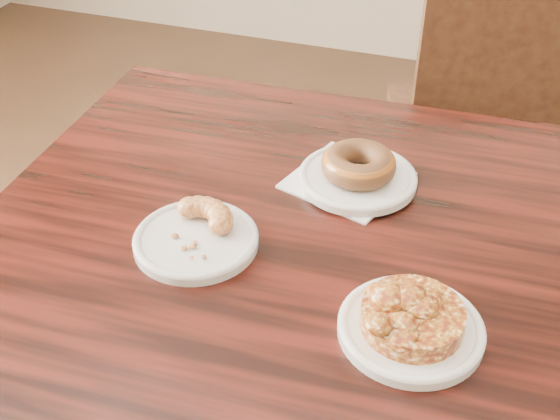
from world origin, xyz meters
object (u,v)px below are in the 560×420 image
(apple_fritter, at_px, (413,313))
(glazed_donut, at_px, (359,164))
(chair_far, at_px, (483,133))
(cruller_fragment, at_px, (195,228))

(apple_fritter, bearing_deg, glazed_donut, 115.71)
(glazed_donut, bearing_deg, apple_fritter, -64.29)
(chair_far, xyz_separation_m, cruller_fragment, (-0.33, -0.95, 0.33))
(cruller_fragment, bearing_deg, glazed_donut, 50.69)
(chair_far, height_order, glazed_donut, chair_far)
(chair_far, bearing_deg, cruller_fragment, 54.07)
(chair_far, relative_size, apple_fritter, 5.66)
(glazed_donut, bearing_deg, cruller_fragment, -129.31)
(chair_far, height_order, apple_fritter, chair_far)
(apple_fritter, xyz_separation_m, cruller_fragment, (-0.30, 0.07, -0.00))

